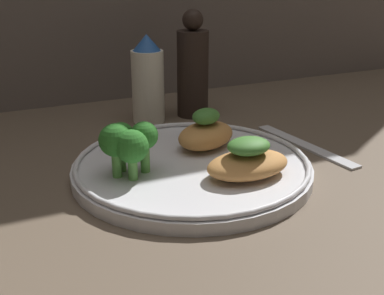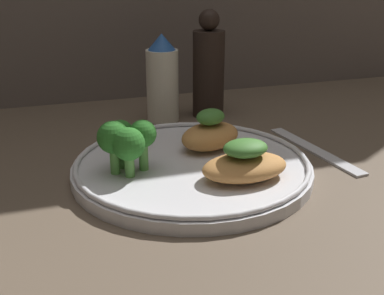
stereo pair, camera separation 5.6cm
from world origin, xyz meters
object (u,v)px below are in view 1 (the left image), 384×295
(sauce_bottle, at_px, (148,81))
(broccoli_bunch, at_px, (127,142))
(plate, at_px, (192,166))
(pepper_grinder, at_px, (193,69))

(sauce_bottle, bearing_deg, broccoli_bunch, -114.89)
(broccoli_bunch, bearing_deg, sauce_bottle, 65.11)
(plate, bearing_deg, pepper_grinder, 65.41)
(broccoli_bunch, bearing_deg, plate, 1.40)
(sauce_bottle, relative_size, pepper_grinder, 0.80)
(plate, height_order, sauce_bottle, sauce_bottle)
(broccoli_bunch, distance_m, pepper_grinder, 0.28)
(plate, relative_size, pepper_grinder, 1.67)
(pepper_grinder, bearing_deg, plate, -114.59)
(plate, bearing_deg, broccoli_bunch, -178.60)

